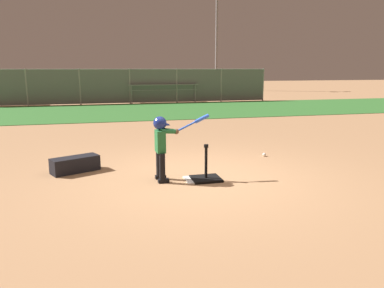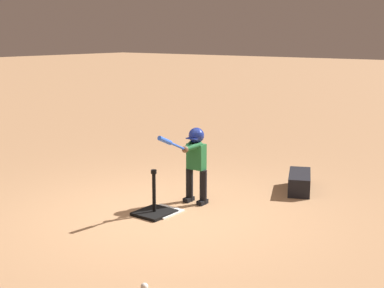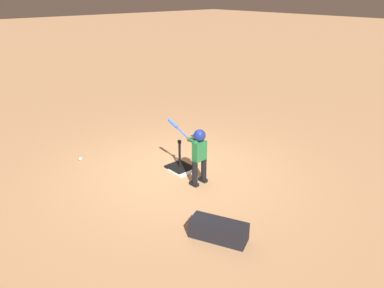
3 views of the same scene
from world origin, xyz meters
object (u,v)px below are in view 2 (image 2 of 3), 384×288
batter_child (195,156)px  equipment_bag (299,182)px  batting_tee (154,209)px  baseball (144,287)px

batter_child → equipment_bag: batter_child is taller
batting_tee → baseball: (1.69, 1.36, -0.03)m
batter_child → baseball: size_ratio=14.88×
baseball → equipment_bag: size_ratio=0.09×
batter_child → equipment_bag: size_ratio=1.31×
batter_child → equipment_bag: 1.80m
batting_tee → batter_child: batter_child is taller
baseball → batter_child: bearing=-153.2°
batter_child → baseball: batter_child is taller
batter_child → baseball: 2.76m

